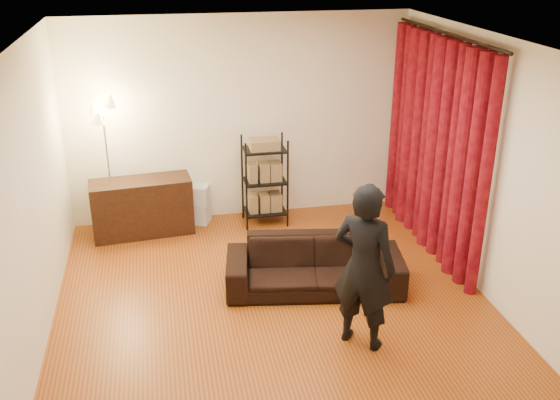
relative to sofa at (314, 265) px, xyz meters
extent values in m
plane|color=#974711|center=(-0.49, -0.35, -0.28)|extent=(5.00, 5.00, 0.00)
plane|color=white|center=(-0.49, -0.35, 2.42)|extent=(5.00, 5.00, 0.00)
plane|color=silver|center=(-0.49, 2.15, 1.07)|extent=(5.00, 0.00, 5.00)
plane|color=silver|center=(-0.49, -2.85, 1.07)|extent=(5.00, 0.00, 5.00)
plane|color=silver|center=(-2.74, -0.35, 1.07)|extent=(0.00, 5.00, 5.00)
plane|color=silver|center=(1.76, -0.35, 1.07)|extent=(0.00, 5.00, 5.00)
cylinder|color=black|center=(1.66, 0.78, 2.30)|extent=(0.04, 2.65, 0.04)
imported|color=black|center=(0.00, 0.00, 0.00)|extent=(1.99, 1.03, 0.56)
imported|color=black|center=(0.18, -1.05, 0.53)|extent=(0.70, 0.68, 1.62)
cube|color=black|center=(-1.83, 1.77, 0.09)|extent=(1.30, 0.59, 0.73)
camera|label=1|loc=(-1.53, -5.75, 3.29)|focal=40.00mm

